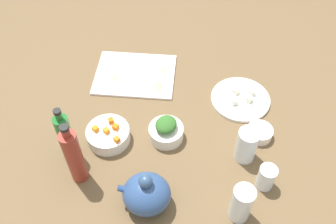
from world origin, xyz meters
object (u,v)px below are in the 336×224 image
bowl_carrots (108,135)px  plate_tofu (240,99)px  bowl_small_side (259,133)px  drinking_glass_0 (266,177)px  cutting_board (135,75)px  drinking_glass_1 (247,145)px  teapot (147,194)px  bowl_greens (167,133)px  drinking_glass_2 (241,204)px  bottle_1 (74,156)px  bottle_0 (66,136)px

bowl_carrots → plate_tofu: bearing=-154.2°
bowl_small_side → drinking_glass_0: drinking_glass_0 is taller
plate_tofu → bowl_carrots: bearing=25.8°
bowl_small_side → drinking_glass_0: (-0.39, 19.94, 2.71)cm
cutting_board → drinking_glass_1: bearing=140.4°
bowl_small_side → teapot: size_ratio=0.56×
teapot → bowl_greens: bearing=-98.6°
drinking_glass_2 → plate_tofu: bearing=-92.7°
plate_tofu → drinking_glass_2: bearing=87.3°
drinking_glass_1 → drinking_glass_2: size_ratio=0.91×
bowl_greens → bottle_1: (27.65, 18.81, 9.54)cm
bowl_small_side → drinking_glass_2: 32.84cm
bottle_1 → drinking_glass_2: bearing=170.2°
drinking_glass_2 → bottle_1: bearing=-9.8°
bowl_carrots → bowl_small_side: size_ratio=1.64×
bowl_small_side → drinking_glass_2: drinking_glass_2 is taller
drinking_glass_0 → drinking_glass_2: 14.60cm
bowl_greens → drinking_glass_1: bearing=168.1°
bottle_0 → bowl_greens: bearing=-162.8°
cutting_board → bowl_greens: bowl_greens is taller
drinking_glass_0 → drinking_glass_1: bearing=-60.2°
bowl_small_side → bottle_1: bottle_1 is taller
cutting_board → plate_tofu: bearing=167.0°
drinking_glass_0 → bowl_small_side: bearing=-88.9°
plate_tofu → bowl_carrots: bowl_carrots is taller
cutting_board → bottle_1: (11.34, 49.27, 11.63)cm
plate_tofu → bottle_0: 68.12cm
bottle_1 → teapot: bearing=161.6°
cutting_board → bowl_greens: bearing=118.2°
bowl_carrots → drinking_glass_2: (-45.79, 24.96, 4.73)cm
bottle_0 → drinking_glass_0: bottle_0 is taller
bowl_carrots → teapot: teapot is taller
bowl_greens → drinking_glass_0: drinking_glass_0 is taller
drinking_glass_1 → drinking_glass_2: (2.64, 22.04, 0.68)cm
bowl_greens → drinking_glass_1: (-27.43, 5.79, 4.07)cm
cutting_board → drinking_glass_0: 68.62cm
plate_tofu → drinking_glass_1: (-0.34, 26.21, 6.06)cm
bowl_greens → bottle_1: bearing=34.2°
bowl_carrots → drinking_glass_1: (-48.43, 2.92, 4.04)cm
drinking_glass_1 → drinking_glass_2: bearing=83.2°
bowl_carrots → bottle_1: size_ratio=0.56×
teapot → drinking_glass_2: teapot is taller
plate_tofu → bottle_1: bearing=35.6°
cutting_board → drinking_glass_0: drinking_glass_0 is taller
plate_tofu → drinking_glass_2: 48.77cm
teapot → bowl_carrots: bearing=-54.5°
bowl_carrots → drinking_glass_1: bearing=176.6°
plate_tofu → cutting_board: bearing=-13.0°
teapot → bottle_0: size_ratio=0.70×
bottle_1 → drinking_glass_2: size_ratio=1.86×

